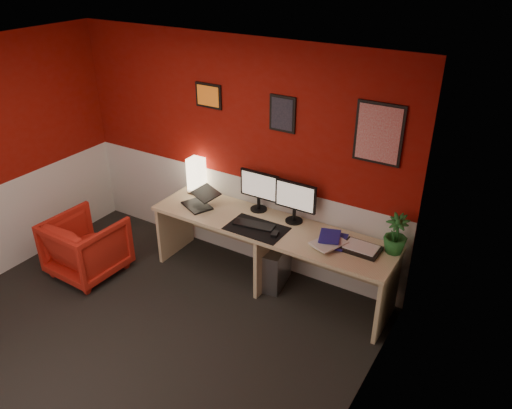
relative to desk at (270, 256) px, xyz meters
name	(u,v)px	position (x,y,z in m)	size (l,w,h in m)	color
ground	(134,340)	(-0.64, -1.41, -0.36)	(4.00, 3.50, 0.01)	black
ceiling	(92,69)	(-0.64, -1.41, 2.13)	(4.00, 3.50, 0.01)	white
wall_back	(235,154)	(-0.64, 0.34, 0.89)	(4.00, 0.01, 2.50)	maroon
wall_right	(346,307)	(1.36, -1.41, 0.89)	(0.01, 3.50, 2.50)	maroon
wainscot_back	(236,215)	(-0.64, 0.34, 0.14)	(4.00, 0.01, 1.00)	silver
wainscot_right	(337,391)	(1.35, -1.41, 0.14)	(0.01, 3.50, 1.00)	silver
desk	(270,256)	(0.00, 0.00, 0.00)	(2.60, 0.65, 0.73)	tan
shoji_lamp	(197,177)	(-1.08, 0.22, 0.56)	(0.16, 0.16, 0.40)	#FFE5B2
laptop	(197,197)	(-0.88, -0.06, 0.47)	(0.33, 0.23, 0.22)	black
monitor_left	(259,185)	(-0.27, 0.23, 0.66)	(0.45, 0.06, 0.58)	black
monitor_right	(295,196)	(0.17, 0.20, 0.66)	(0.45, 0.06, 0.58)	black
desk_mat	(257,228)	(-0.08, -0.12, 0.37)	(0.60, 0.38, 0.01)	black
keyboard	(254,225)	(-0.13, -0.09, 0.38)	(0.42, 0.14, 0.02)	black
mouse	(275,234)	(0.14, -0.15, 0.39)	(0.06, 0.10, 0.03)	black
book_bottom	(322,239)	(0.57, 0.02, 0.38)	(0.23, 0.31, 0.03)	navy
book_middle	(320,238)	(0.56, -0.01, 0.40)	(0.23, 0.31, 0.02)	silver
book_top	(320,235)	(0.55, -0.01, 0.43)	(0.19, 0.26, 0.02)	navy
zen_tray	(361,249)	(0.95, 0.05, 0.38)	(0.35, 0.25, 0.03)	black
potted_plant	(396,234)	(1.22, 0.18, 0.56)	(0.22, 0.22, 0.39)	#19591E
pc_tower	(276,266)	(0.05, 0.05, -0.14)	(0.20, 0.45, 0.45)	#99999E
armchair	(87,246)	(-1.82, -0.84, -0.03)	(0.71, 0.73, 0.67)	red
art_left	(209,96)	(-0.95, 0.33, 1.49)	(0.32, 0.02, 0.26)	orange
art_center	(283,114)	(-0.07, 0.33, 1.44)	(0.28, 0.02, 0.36)	black
art_right	(379,134)	(0.90, 0.33, 1.42)	(0.44, 0.02, 0.56)	red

